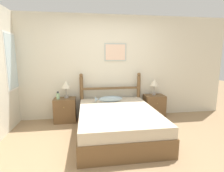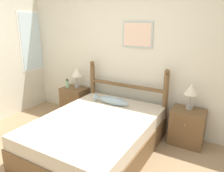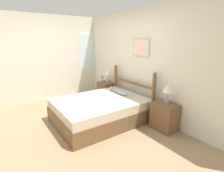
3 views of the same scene
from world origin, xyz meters
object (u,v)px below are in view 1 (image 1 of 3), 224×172
at_px(nightstand_right, 154,106).
at_px(bottle, 58,96).
at_px(fish_pillow, 109,99).
at_px(bed, 118,122).
at_px(table_lamp_right, 154,83).
at_px(table_lamp_left, 66,86).
at_px(nightstand_left, 65,110).

relative_size(nightstand_right, bottle, 3.07).
distance_m(nightstand_right, fish_pillow, 1.28).
distance_m(bed, table_lamp_right, 1.57).
xyz_separation_m(bed, table_lamp_left, (-1.08, 0.93, 0.61)).
bearing_deg(nightstand_left, nightstand_right, 0.00).
xyz_separation_m(nightstand_left, nightstand_right, (2.24, 0.00, 0.00)).
distance_m(nightstand_right, table_lamp_left, 2.28).
relative_size(bottle, fish_pillow, 0.29).
xyz_separation_m(nightstand_right, table_lamp_right, (-0.01, 0.04, 0.59)).
bearing_deg(table_lamp_left, fish_pillow, -18.03).
xyz_separation_m(bottle, fish_pillow, (1.16, -0.23, -0.06)).
xyz_separation_m(nightstand_right, fish_pillow, (-1.22, -0.27, 0.30)).
bearing_deg(table_lamp_left, bed, -40.67).
bearing_deg(bottle, nightstand_right, 0.96).
xyz_separation_m(table_lamp_right, bottle, (-2.37, -0.08, -0.22)).
bearing_deg(nightstand_left, fish_pillow, -14.83).
relative_size(nightstand_right, table_lamp_right, 1.38).
height_order(bed, bottle, bottle).
relative_size(nightstand_left, fish_pillow, 0.89).
bearing_deg(bed, bottle, 146.35).
bearing_deg(table_lamp_left, table_lamp_right, -0.22).
distance_m(bottle, fish_pillow, 1.19).
relative_size(table_lamp_left, table_lamp_right, 1.00).
xyz_separation_m(nightstand_right, table_lamp_left, (-2.20, 0.05, 0.59)).
xyz_separation_m(bed, nightstand_right, (1.12, 0.88, 0.03)).
height_order(nightstand_right, table_lamp_right, table_lamp_right).
bearing_deg(fish_pillow, bed, -80.84).
xyz_separation_m(bed, fish_pillow, (-0.10, 0.61, 0.33)).
height_order(nightstand_right, table_lamp_left, table_lamp_left).
bearing_deg(nightstand_right, bottle, -179.04).
xyz_separation_m(bed, bottle, (-1.26, 0.84, 0.40)).
bearing_deg(table_lamp_left, bottle, -153.63).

